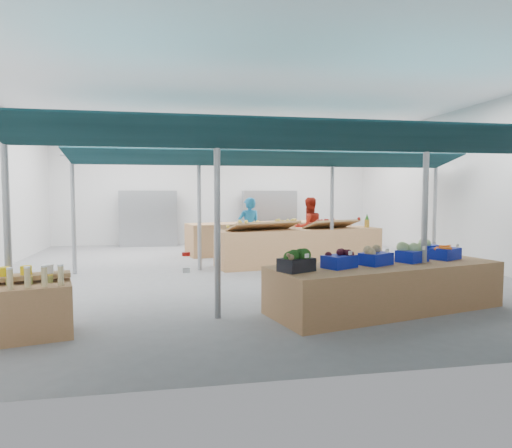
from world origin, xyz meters
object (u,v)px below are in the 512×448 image
at_px(fruit_counter, 300,247).
at_px(vendor_right, 309,228).
at_px(bottle_shelf, 6,310).
at_px(crate_stack, 413,291).
at_px(veg_counter, 386,287).
at_px(vendor_left, 249,229).

distance_m(fruit_counter, vendor_right, 1.32).
height_order(bottle_shelf, crate_stack, bottle_shelf).
relative_size(veg_counter, crate_stack, 7.36).
distance_m(bottle_shelf, fruit_counter, 7.77).
distance_m(veg_counter, fruit_counter, 4.87).
relative_size(bottle_shelf, veg_counter, 0.44).
relative_size(veg_counter, fruit_counter, 0.88).
bearing_deg(bottle_shelf, crate_stack, -8.48).
height_order(bottle_shelf, vendor_left, vendor_left).
xyz_separation_m(bottle_shelf, vendor_right, (6.20, 6.48, 0.50)).
relative_size(fruit_counter, vendor_left, 2.50).
xyz_separation_m(crate_stack, vendor_right, (-0.05, 5.88, 0.64)).
xyz_separation_m(bottle_shelf, crate_stack, (6.25, 0.60, -0.13)).
bearing_deg(crate_stack, vendor_left, 107.44).
bearing_deg(vendor_right, veg_counter, 75.80).
bearing_deg(vendor_left, veg_counter, 92.88).
bearing_deg(bottle_shelf, vendor_left, 41.86).
xyz_separation_m(fruit_counter, vendor_right, (0.60, 1.10, 0.42)).
height_order(veg_counter, vendor_left, vendor_left).
height_order(fruit_counter, vendor_right, vendor_right).
relative_size(bottle_shelf, fruit_counter, 0.39).
bearing_deg(vendor_right, vendor_left, -9.36).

